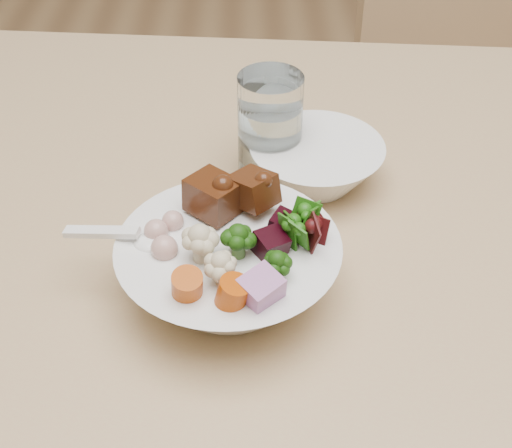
# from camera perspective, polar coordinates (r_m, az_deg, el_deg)

# --- Properties ---
(dining_table) EXTENTS (1.76, 1.10, 0.79)m
(dining_table) POSITION_cam_1_polar(r_m,az_deg,el_deg) (0.76, 14.44, -8.07)
(dining_table) COLOR tan
(dining_table) RESTS_ON ground
(chair_far) EXTENTS (0.50, 0.50, 0.89)m
(chair_far) POSITION_cam_1_polar(r_m,az_deg,el_deg) (1.48, 16.66, 7.71)
(chair_far) COLOR tan
(chair_far) RESTS_ON ground
(food_bowl) EXTENTS (0.20, 0.20, 0.11)m
(food_bowl) POSITION_cam_1_polar(r_m,az_deg,el_deg) (0.63, -2.04, -3.24)
(food_bowl) COLOR white
(food_bowl) RESTS_ON dining_table
(soup_spoon) EXTENTS (0.10, 0.04, 0.02)m
(soup_spoon) POSITION_cam_1_polar(r_m,az_deg,el_deg) (0.63, -9.27, -1.31)
(soup_spoon) COLOR white
(soup_spoon) RESTS_ON food_bowl
(water_glass) EXTENTS (0.07, 0.07, 0.12)m
(water_glass) POSITION_cam_1_polar(r_m,az_deg,el_deg) (0.77, 1.12, 7.46)
(water_glass) COLOR white
(water_glass) RESTS_ON dining_table
(side_bowl) EXTENTS (0.14, 0.14, 0.05)m
(side_bowl) POSITION_cam_1_polar(r_m,az_deg,el_deg) (0.77, 4.84, 4.80)
(side_bowl) COLOR white
(side_bowl) RESTS_ON dining_table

